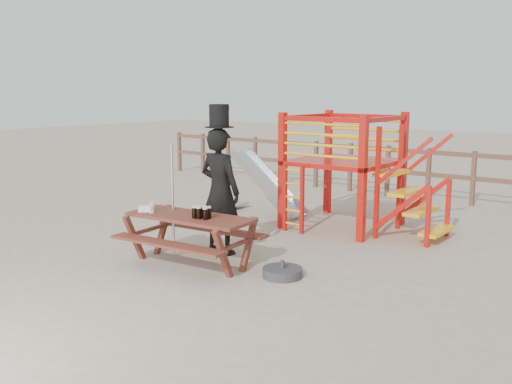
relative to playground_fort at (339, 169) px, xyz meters
name	(u,v)px	position (x,y,z in m)	size (l,w,h in m)	color
ground	(201,272)	(-0.12, -3.58, -1.07)	(60.00, 60.00, 0.00)	#BBA891
back_fence	(408,167)	(-0.12, 3.42, -0.34)	(15.09, 0.09, 1.20)	brown
playground_fort	(339,169)	(0.00, 0.00, 0.00)	(4.71, 1.84, 2.10)	red
picnic_table	(190,234)	(-0.47, -3.43, -0.61)	(1.99, 1.46, 0.73)	maroon
man_with_hat	(220,188)	(-0.53, -2.70, -0.05)	(0.71, 0.47, 2.28)	black
metal_pole	(173,201)	(-0.95, -3.29, -0.21)	(0.04, 0.04, 1.72)	#B2B2B7
parasol_base	(282,272)	(0.90, -3.07, -1.01)	(0.54, 0.54, 0.23)	#343439
paper_bag	(145,209)	(-1.18, -3.64, -0.31)	(0.18, 0.14, 0.08)	white
stout_pints	(202,212)	(-0.21, -3.46, -0.26)	(0.27, 0.18, 0.17)	black
empty_glasses	(152,207)	(-1.08, -3.59, -0.28)	(0.16, 0.16, 0.15)	silver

